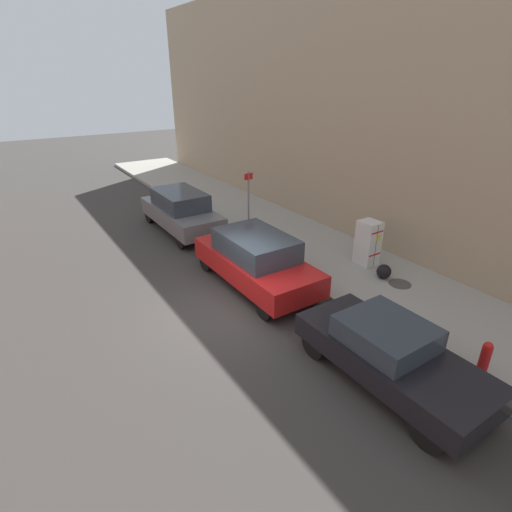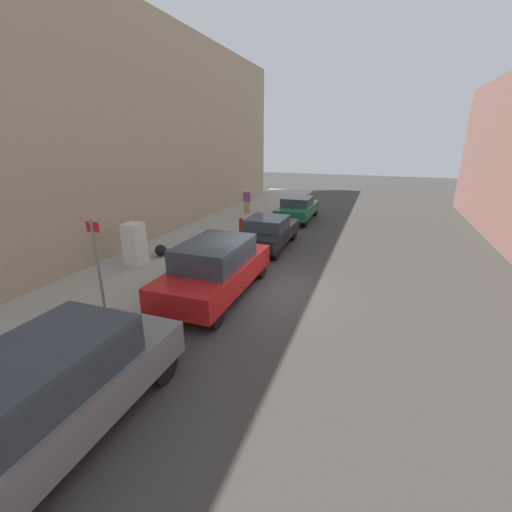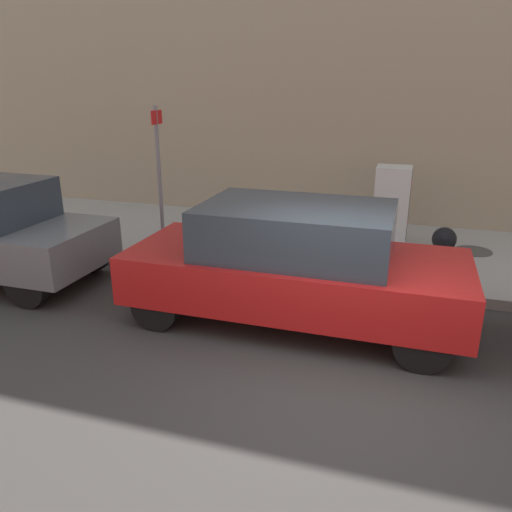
# 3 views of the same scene
# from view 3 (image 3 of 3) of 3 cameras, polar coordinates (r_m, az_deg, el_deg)

# --- Properties ---
(ground_plane) EXTENTS (80.00, 80.00, 0.00)m
(ground_plane) POSITION_cam_3_polar(r_m,az_deg,el_deg) (6.30, 9.52, -13.22)
(ground_plane) COLOR #383533
(sidewalk_slab) EXTENTS (4.10, 44.00, 0.18)m
(sidewalk_slab) POSITION_cam_3_polar(r_m,az_deg,el_deg) (10.42, 13.34, 0.47)
(sidewalk_slab) COLOR #9E998E
(sidewalk_slab) RESTS_ON ground
(building_facade_near) EXTENTS (2.15, 39.60, 10.04)m
(building_facade_near) POSITION_cam_3_polar(r_m,az_deg,el_deg) (13.12, 16.49, 25.86)
(building_facade_near) COLOR tan
(building_facade_near) RESTS_ON ground
(discarded_refrigerator) EXTENTS (0.63, 0.70, 1.57)m
(discarded_refrigerator) POSITION_cam_3_polar(r_m,az_deg,el_deg) (10.74, 15.22, 5.72)
(discarded_refrigerator) COLOR silver
(discarded_refrigerator) RESTS_ON sidewalk_slab
(manhole_cover) EXTENTS (0.70, 0.70, 0.02)m
(manhole_cover) POSITION_cam_3_polar(r_m,az_deg,el_deg) (10.79, 23.61, 0.53)
(manhole_cover) COLOR #47443F
(manhole_cover) RESTS_ON sidewalk_slab
(street_sign_post) EXTENTS (0.36, 0.07, 2.79)m
(street_sign_post) POSITION_cam_3_polar(r_m,az_deg,el_deg) (9.46, -10.98, 9.02)
(street_sign_post) COLOR slate
(street_sign_post) RESTS_ON sidewalk_slab
(trash_bag) EXTENTS (0.47, 0.47, 0.47)m
(trash_bag) POSITION_cam_3_polar(r_m,az_deg,el_deg) (10.56, 20.71, 1.82)
(trash_bag) COLOR black
(trash_bag) RESTS_ON sidewalk_slab
(parked_suv_red) EXTENTS (2.00, 4.81, 1.75)m
(parked_suv_red) POSITION_cam_3_polar(r_m,az_deg,el_deg) (7.17, 4.50, -0.79)
(parked_suv_red) COLOR red
(parked_suv_red) RESTS_ON ground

